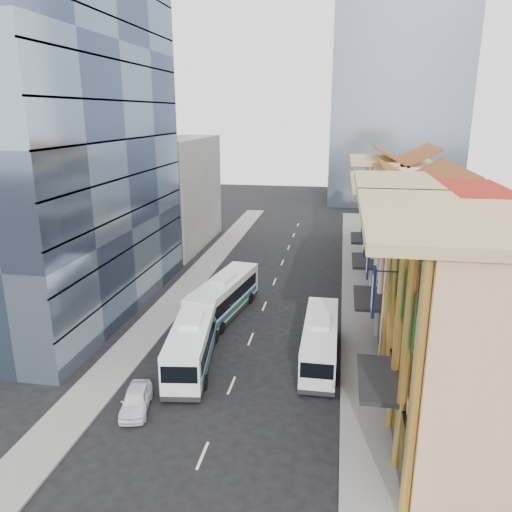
% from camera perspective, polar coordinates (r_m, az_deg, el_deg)
% --- Properties ---
extents(ground, '(200.00, 200.00, 0.00)m').
position_cam_1_polar(ground, '(27.22, -6.74, -22.97)').
color(ground, black).
rests_on(ground, ground).
extents(sidewalk_right, '(3.00, 90.00, 0.15)m').
position_cam_1_polar(sidewalk_right, '(45.52, 11.65, -6.22)').
color(sidewalk_right, slate).
rests_on(sidewalk_right, ground).
extents(sidewalk_left, '(3.00, 90.00, 0.15)m').
position_cam_1_polar(sidewalk_left, '(47.87, -9.19, -4.96)').
color(sidewalk_left, slate).
rests_on(sidewalk_left, ground).
extents(shophouse_tan, '(8.00, 14.00, 12.00)m').
position_cam_1_polar(shophouse_tan, '(28.53, 24.48, -8.35)').
color(shophouse_tan, '#DBAE7E').
rests_on(shophouse_tan, ground).
extents(shophouse_red, '(8.00, 10.00, 12.00)m').
position_cam_1_polar(shophouse_red, '(39.52, 20.32, -1.25)').
color(shophouse_red, '#A52112').
rests_on(shophouse_red, ground).
extents(shophouse_cream_near, '(8.00, 9.00, 10.00)m').
position_cam_1_polar(shophouse_cream_near, '(48.80, 18.30, 0.91)').
color(shophouse_cream_near, white).
rests_on(shophouse_cream_near, ground).
extents(shophouse_cream_mid, '(8.00, 9.00, 10.00)m').
position_cam_1_polar(shophouse_cream_mid, '(57.47, 17.06, 3.23)').
color(shophouse_cream_mid, white).
rests_on(shophouse_cream_mid, ground).
extents(shophouse_cream_far, '(8.00, 12.00, 11.00)m').
position_cam_1_polar(shophouse_cream_far, '(67.60, 16.05, 5.59)').
color(shophouse_cream_far, white).
rests_on(shophouse_cream_far, ground).
extents(office_tower, '(12.00, 26.00, 30.00)m').
position_cam_1_polar(office_tower, '(45.69, -21.70, 12.36)').
color(office_tower, '#425169').
rests_on(office_tower, ground).
extents(office_block_far, '(10.00, 18.00, 14.00)m').
position_cam_1_polar(office_block_far, '(66.86, -10.11, 7.16)').
color(office_block_far, gray).
rests_on(office_block_far, ground).
extents(bus_left_near, '(4.06, 11.17, 3.50)m').
position_cam_1_polar(bus_left_near, '(35.74, -7.22, -9.48)').
color(bus_left_near, white).
rests_on(bus_left_near, ground).
extents(bus_left_far, '(4.35, 11.49, 3.60)m').
position_cam_1_polar(bus_left_far, '(43.47, -3.71, -4.55)').
color(bus_left_far, silver).
rests_on(bus_left_far, ground).
extents(bus_right, '(2.39, 10.12, 3.24)m').
position_cam_1_polar(bus_right, '(36.05, 7.36, -9.47)').
color(bus_right, white).
rests_on(bus_right, ground).
extents(sedan_left, '(2.41, 4.18, 1.33)m').
position_cam_1_polar(sedan_left, '(31.65, -13.56, -15.69)').
color(sedan_left, white).
rests_on(sedan_left, ground).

